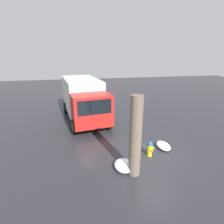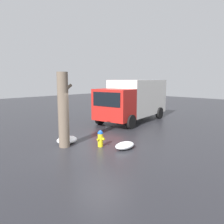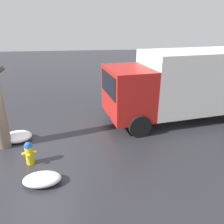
# 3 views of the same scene
# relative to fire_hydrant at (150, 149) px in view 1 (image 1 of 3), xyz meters

# --- Properties ---
(ground_plane) EXTENTS (60.00, 60.00, 0.00)m
(ground_plane) POSITION_rel_fire_hydrant_xyz_m (-0.00, 0.00, -0.40)
(ground_plane) COLOR #28282D
(fire_hydrant) EXTENTS (0.45, 0.36, 0.78)m
(fire_hydrant) POSITION_rel_fire_hydrant_xyz_m (0.00, 0.00, 0.00)
(fire_hydrant) COLOR yellow
(fire_hydrant) RESTS_ON ground_plane
(tree_trunk) EXTENTS (0.75, 0.49, 3.44)m
(tree_trunk) POSITION_rel_fire_hydrant_xyz_m (-1.16, 1.21, 1.33)
(tree_trunk) COLOR #6B5B4C
(tree_trunk) RESTS_ON ground_plane
(delivery_truck) EXTENTS (6.97, 3.50, 3.06)m
(delivery_truck) POSITION_rel_fire_hydrant_xyz_m (6.23, 2.89, 1.27)
(delivery_truck) COLOR red
(delivery_truck) RESTS_ON ground_plane
(snow_pile_by_hydrant) EXTENTS (1.05, 0.65, 0.31)m
(snow_pile_by_hydrant) POSITION_rel_fire_hydrant_xyz_m (0.53, -1.03, -0.24)
(snow_pile_by_hydrant) COLOR white
(snow_pile_by_hydrant) RESTS_ON ground_plane
(snow_pile_curbside) EXTENTS (1.03, 0.84, 0.35)m
(snow_pile_curbside) POSITION_rel_fire_hydrant_xyz_m (-0.77, 1.56, -0.22)
(snow_pile_curbside) COLOR white
(snow_pile_curbside) RESTS_ON ground_plane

